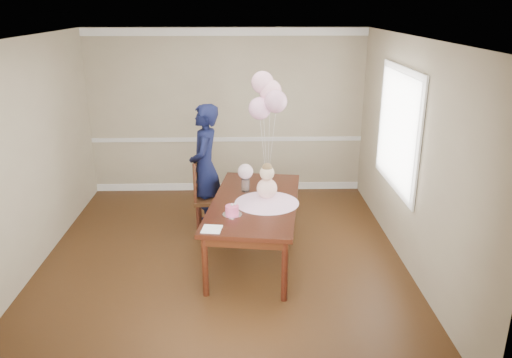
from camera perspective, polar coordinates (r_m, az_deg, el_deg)
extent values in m
cube|color=black|center=(6.39, -3.78, -9.16)|extent=(4.50, 5.00, 0.00)
cube|color=white|center=(5.62, -4.41, 15.79)|extent=(4.50, 5.00, 0.02)
cube|color=tan|center=(8.28, -3.37, 7.57)|extent=(4.50, 0.02, 2.70)
cube|color=tan|center=(3.55, -5.72, -9.40)|extent=(4.50, 0.02, 2.70)
cube|color=tan|center=(6.37, -24.74, 2.12)|extent=(0.02, 5.00, 2.70)
cube|color=tan|center=(6.18, 17.27, 2.56)|extent=(0.02, 5.00, 2.70)
cube|color=silver|center=(8.38, -3.31, 4.55)|extent=(4.50, 0.02, 0.07)
cube|color=white|center=(8.10, -3.55, 16.45)|extent=(4.50, 0.02, 0.12)
cube|color=white|center=(8.63, -3.20, -0.85)|extent=(4.50, 0.02, 0.12)
cube|color=white|center=(6.58, 15.93, 5.50)|extent=(0.02, 1.66, 1.56)
cube|color=white|center=(6.58, 15.78, 5.51)|extent=(0.01, 1.50, 1.40)
cube|color=black|center=(6.12, -0.15, -2.70)|extent=(1.31, 2.18, 0.05)
cube|color=black|center=(6.15, -0.15, -3.36)|extent=(1.19, 2.06, 0.10)
cylinder|color=black|center=(5.52, -5.84, -9.91)|extent=(0.08, 0.08, 0.72)
cylinder|color=black|center=(5.41, 3.28, -10.45)|extent=(0.08, 0.08, 0.72)
cylinder|color=black|center=(7.19, -2.69, -2.56)|extent=(0.08, 0.08, 0.72)
cylinder|color=black|center=(7.11, 4.20, -2.85)|extent=(0.08, 0.08, 0.72)
cone|color=#F2B2DA|center=(6.03, 1.24, -2.27)|extent=(0.88, 0.88, 0.10)
sphere|color=#FFA1BB|center=(5.98, 1.25, -1.08)|extent=(0.25, 0.25, 0.25)
sphere|color=beige|center=(5.92, 1.27, 0.69)|extent=(0.17, 0.17, 0.17)
sphere|color=brown|center=(5.90, 1.27, 1.26)|extent=(0.12, 0.12, 0.12)
cylinder|color=silver|center=(5.72, -2.75, -4.07)|extent=(0.26, 0.26, 0.01)
cylinder|color=#E1477C|center=(5.69, -2.75, -3.56)|extent=(0.17, 0.17, 0.10)
sphere|color=silver|center=(5.67, -2.77, -2.94)|extent=(0.03, 0.03, 0.03)
sphere|color=silver|center=(5.68, -2.43, -2.88)|extent=(0.03, 0.03, 0.03)
cylinder|color=white|center=(6.39, -1.21, -0.70)|extent=(0.12, 0.12, 0.16)
sphere|color=beige|center=(6.33, -1.22, 0.87)|extent=(0.20, 0.20, 0.20)
cube|color=white|center=(5.37, -5.07, -5.72)|extent=(0.23, 0.23, 0.01)
cylinder|color=silver|center=(6.62, 1.30, -0.61)|extent=(0.05, 0.05, 0.02)
sphere|color=#FCB2D9|center=(6.36, 0.44, 8.07)|extent=(0.29, 0.29, 0.29)
sphere|color=#D899B7|center=(6.27, 2.28, 8.84)|extent=(0.29, 0.29, 0.29)
sphere|color=#FFB4C7|center=(6.41, 1.65, 10.02)|extent=(0.29, 0.29, 0.29)
sphere|color=#FBB2C7|center=(6.42, 0.75, 10.97)|extent=(0.29, 0.29, 0.29)
cylinder|color=white|center=(6.49, 0.87, 2.98)|extent=(0.09, 0.02, 0.86)
cylinder|color=white|center=(6.45, 1.76, 3.33)|extent=(0.10, 0.07, 0.96)
cylinder|color=silver|center=(6.51, 1.46, 3.96)|extent=(0.04, 0.09, 1.06)
cylinder|color=white|center=(6.51, 1.03, 4.43)|extent=(0.07, 0.12, 1.16)
cube|color=#351D0E|center=(7.02, -5.12, -2.32)|extent=(0.45, 0.45, 0.05)
cylinder|color=#3A180F|center=(6.96, -6.67, -4.73)|extent=(0.04, 0.04, 0.44)
cylinder|color=#361C0E|center=(6.93, -3.64, -4.73)|extent=(0.04, 0.04, 0.44)
cylinder|color=black|center=(7.29, -6.41, -3.54)|extent=(0.04, 0.04, 0.44)
cylinder|color=#3B1610|center=(7.27, -3.52, -3.54)|extent=(0.04, 0.04, 0.44)
cylinder|color=#3C1B10|center=(6.76, -7.02, -0.58)|extent=(0.04, 0.04, 0.57)
cylinder|color=#3A160F|center=(7.10, -6.74, 0.44)|extent=(0.04, 0.04, 0.57)
cube|color=#3E1E11|center=(6.97, -6.83, -1.01)|extent=(0.03, 0.41, 0.05)
cube|color=#361D0E|center=(6.92, -6.89, 0.26)|extent=(0.03, 0.41, 0.05)
cube|color=#321C0D|center=(6.86, -6.94, 1.55)|extent=(0.03, 0.41, 0.05)
imported|color=black|center=(7.01, -5.86, 1.36)|extent=(0.47, 0.67, 1.78)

